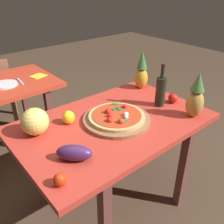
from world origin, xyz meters
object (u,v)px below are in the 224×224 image
Objects in this scene: eggplant at (74,153)px; napkin_folded at (38,76)px; pineapple_left at (196,97)px; wine_bottle at (161,91)px; tomato_near_board at (60,180)px; pizza at (117,116)px; bell_pepper at (68,117)px; dinner_plate at (5,85)px; knife_utensil at (20,81)px; melon at (35,122)px; tomato_at_corner at (173,98)px; pizza_board at (117,119)px; display_table at (113,132)px; pineapple_right at (142,72)px; background_table at (1,96)px.

eggplant is 1.39m from napkin_folded.
pineapple_left is 1.55m from napkin_folded.
wine_bottle reaches higher than tomato_near_board.
bell_pepper is at bearing 144.33° from pizza.
dinner_plate is 0.14m from knife_utensil.
melon is at bearing -100.98° from knife_utensil.
dinner_plate is at bearing 126.52° from tomato_at_corner.
melon is (-0.96, 0.51, -0.06)m from pineapple_left.
tomato_at_corner is (0.53, -0.07, 0.03)m from pizza_board.
pizza is 0.42m from wine_bottle.
bell_pepper is at bearing -83.91° from dinner_plate.
pizza_board is 1.41× the size of wine_bottle.
eggplant is at bearing -159.93° from pizza_board.
eggplant is (-0.43, -0.18, 0.14)m from display_table.
dinner_plate is 1.22× the size of knife_utensil.
napkin_folded is (-0.45, 1.20, -0.12)m from wine_bottle.
eggplant is at bearing -154.97° from pineapple_right.
tomato_near_board is at bearing -97.20° from background_table.
eggplant is (-0.03, -1.37, 0.16)m from background_table.
knife_utensil is (-0.21, 1.12, 0.09)m from display_table.
pineapple_left is at bearing -28.07° from melon.
tomato_at_corner is at bearing -7.59° from pizza_board.
pizza_board is 1.38× the size of pineapple_right.
pineapple_right is 1.87× the size of knife_utensil.
display_table is 2.87× the size of pizza_board.
wine_bottle reaches higher than dinner_plate.
wine_bottle reaches higher than napkin_folded.
pizza_board is 0.47m from eggplant.
pizza is 2.22× the size of melon.
background_table is 1.50m from tomato_near_board.
tomato_at_corner is at bearing -18.38° from wine_bottle.
pizza_board is 7.13× the size of tomato_near_board.
bell_pepper is 0.48× the size of eggplant.
eggplant is (-0.99, -0.46, -0.11)m from pineapple_right.
background_table is 5.11× the size of eggplant.
wine_bottle is at bearing -4.42° from pizza_board.
knife_utensil reaches higher than background_table.
bell_pepper is at bearing -172.28° from pineapple_right.
dinner_plate is (-0.78, 1.17, -0.11)m from wine_bottle.
knife_utensil is at bearing 122.01° from tomato_at_corner.
tomato_near_board is (-0.19, -1.48, 0.15)m from background_table.
knife_utensil is at bearing 115.77° from pineapple_left.
pineapple_right is (0.55, 0.30, 0.11)m from pizza.
pizza is 1.18× the size of wine_bottle.
pineapple_left is at bearing -33.65° from bell_pepper.
tomato_at_corner is at bearing 5.41° from eggplant.
melon is at bearing -97.56° from dinner_plate.
background_table is 1.35m from pineapple_right.
background_table is 1.29m from pizza.
dinner_plate is (0.04, -0.07, 0.13)m from background_table.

